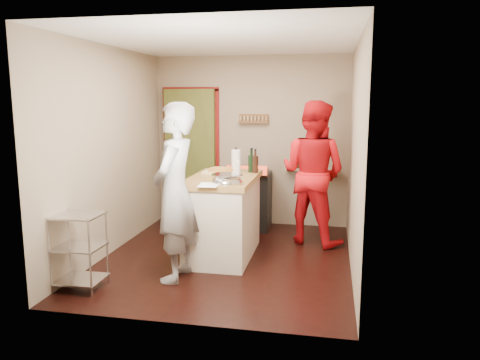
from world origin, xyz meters
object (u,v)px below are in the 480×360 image
Objects in this scene: island at (223,215)px; person_red at (313,173)px; person_stripe at (175,193)px; stove at (250,199)px; wire_shelving at (79,248)px.

person_red is at bearing 36.97° from island.
person_red is (1.39, 1.63, 0.01)m from person_stripe.
island is 0.74× the size of person_stripe.
wire_shelving is (-1.33, -2.62, -0.01)m from stove.
stove is 1.20m from person_red.
stove is at bearing 63.15° from wire_shelving.
wire_shelving is at bearing 68.01° from person_red.
island is 1.39m from person_red.
person_red reaches higher than stove.
stove is at bearing 85.43° from island.
person_red is at bearing 42.59° from wire_shelving.
wire_shelving is at bearing -116.85° from stove.
stove is at bearing 170.07° from person_stripe.
wire_shelving is 1.13m from person_stripe.
stove is 0.52× the size of person_red.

